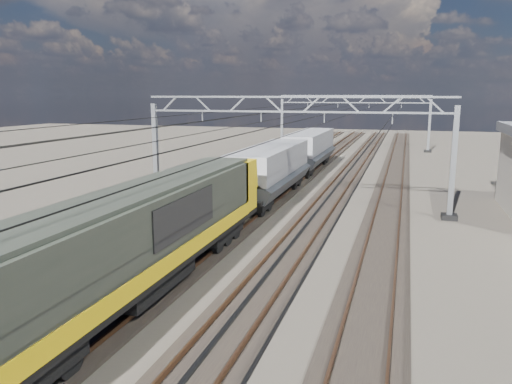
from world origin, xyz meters
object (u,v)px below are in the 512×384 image
(catenary_gantry_far, at_px, (353,120))
(hopper_wagon_mid, at_px, (309,147))
(locomotive, at_px, (140,235))
(hopper_wagon_lead, at_px, (271,168))
(catenary_gantry_mid, at_px, (292,148))

(catenary_gantry_far, distance_m, hopper_wagon_mid, 19.64)
(locomotive, relative_size, hopper_wagon_lead, 1.62)
(locomotive, bearing_deg, catenary_gantry_far, 87.77)
(catenary_gantry_far, xyz_separation_m, hopper_wagon_mid, (-2.00, -19.47, -1.67))
(locomotive, height_order, hopper_wagon_lead, locomotive)
(catenary_gantry_mid, xyz_separation_m, catenary_gantry_far, (0.00, 36.00, 0.00))
(hopper_wagon_lead, bearing_deg, hopper_wagon_mid, 90.00)
(locomotive, bearing_deg, catenary_gantry_mid, 82.58)
(catenary_gantry_far, relative_size, hopper_wagon_lead, 1.53)
(catenary_gantry_mid, xyz_separation_m, hopper_wagon_mid, (-2.00, 16.53, -1.67))
(hopper_wagon_lead, height_order, hopper_wagon_mid, same)
(catenary_gantry_far, height_order, hopper_wagon_mid, catenary_gantry_far)
(locomotive, bearing_deg, hopper_wagon_lead, 90.00)
(catenary_gantry_mid, relative_size, hopper_wagon_lead, 1.53)
(catenary_gantry_mid, xyz_separation_m, hopper_wagon_lead, (-2.00, 2.33, -1.67))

